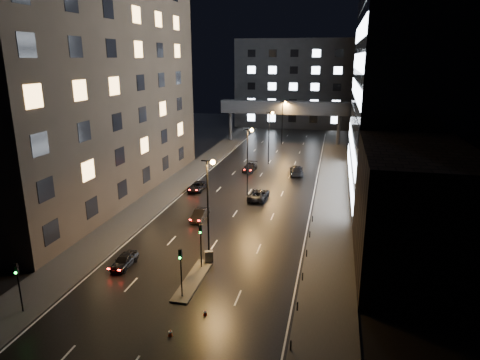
{
  "coord_description": "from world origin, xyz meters",
  "views": [
    {
      "loc": [
        12.36,
        -31.72,
        19.96
      ],
      "look_at": [
        0.15,
        22.35,
        4.0
      ],
      "focal_mm": 32.0,
      "sensor_mm": 36.0,
      "label": 1
    }
  ],
  "objects_px": {
    "car_away_b": "(200,215)",
    "utility_cabinet": "(209,256)",
    "car_toward_b": "(296,170)",
    "car_away_c": "(197,186)",
    "car_away_a": "(124,260)",
    "car_toward_a": "(259,194)",
    "car_away_d": "(250,167)"
  },
  "relations": [
    {
      "from": "car_away_c",
      "to": "car_toward_a",
      "type": "distance_m",
      "value": 10.27
    },
    {
      "from": "car_away_c",
      "to": "car_away_d",
      "type": "relative_size",
      "value": 0.96
    },
    {
      "from": "car_away_c",
      "to": "car_toward_b",
      "type": "relative_size",
      "value": 0.83
    },
    {
      "from": "car_away_c",
      "to": "car_toward_a",
      "type": "relative_size",
      "value": 0.87
    },
    {
      "from": "car_away_b",
      "to": "car_toward_a",
      "type": "xyz_separation_m",
      "value": [
        5.84,
        9.67,
        0.07
      ]
    },
    {
      "from": "car_away_a",
      "to": "utility_cabinet",
      "type": "bearing_deg",
      "value": 18.49
    },
    {
      "from": "car_away_b",
      "to": "car_toward_b",
      "type": "height_order",
      "value": "car_toward_b"
    },
    {
      "from": "car_away_b",
      "to": "utility_cabinet",
      "type": "distance_m",
      "value": 12.11
    },
    {
      "from": "car_toward_b",
      "to": "car_away_a",
      "type": "bearing_deg",
      "value": 63.68
    },
    {
      "from": "car_away_a",
      "to": "utility_cabinet",
      "type": "relative_size",
      "value": 3.34
    },
    {
      "from": "car_away_b",
      "to": "car_toward_a",
      "type": "bearing_deg",
      "value": 58.31
    },
    {
      "from": "car_away_d",
      "to": "car_toward_b",
      "type": "bearing_deg",
      "value": -1.55
    },
    {
      "from": "car_toward_b",
      "to": "utility_cabinet",
      "type": "bearing_deg",
      "value": 74.35
    },
    {
      "from": "car_away_a",
      "to": "car_toward_b",
      "type": "bearing_deg",
      "value": 71.76
    },
    {
      "from": "car_toward_b",
      "to": "utility_cabinet",
      "type": "height_order",
      "value": "car_toward_b"
    },
    {
      "from": "car_away_b",
      "to": "utility_cabinet",
      "type": "relative_size",
      "value": 3.62
    },
    {
      "from": "car_toward_a",
      "to": "car_toward_b",
      "type": "distance_m",
      "value": 15.33
    },
    {
      "from": "car_away_b",
      "to": "car_away_c",
      "type": "distance_m",
      "value": 12.52
    },
    {
      "from": "car_away_b",
      "to": "car_away_d",
      "type": "height_order",
      "value": "car_away_d"
    },
    {
      "from": "car_away_a",
      "to": "car_away_b",
      "type": "height_order",
      "value": "car_away_b"
    },
    {
      "from": "car_away_a",
      "to": "car_toward_a",
      "type": "xyz_separation_m",
      "value": [
        9.22,
        23.4,
        0.1
      ]
    },
    {
      "from": "car_away_a",
      "to": "car_toward_a",
      "type": "height_order",
      "value": "car_toward_a"
    },
    {
      "from": "car_away_b",
      "to": "utility_cabinet",
      "type": "bearing_deg",
      "value": -68.4
    },
    {
      "from": "car_away_b",
      "to": "car_away_c",
      "type": "xyz_separation_m",
      "value": [
        -4.21,
        11.79,
        -0.03
      ]
    },
    {
      "from": "car_away_a",
      "to": "car_away_d",
      "type": "distance_m",
      "value": 39.13
    },
    {
      "from": "car_away_b",
      "to": "car_away_c",
      "type": "relative_size",
      "value": 0.88
    },
    {
      "from": "car_away_a",
      "to": "utility_cabinet",
      "type": "distance_m",
      "value": 8.34
    },
    {
      "from": "car_toward_b",
      "to": "car_toward_a",
      "type": "bearing_deg",
      "value": 67.47
    },
    {
      "from": "car_toward_a",
      "to": "car_away_c",
      "type": "bearing_deg",
      "value": -10.14
    },
    {
      "from": "car_away_b",
      "to": "car_toward_b",
      "type": "relative_size",
      "value": 0.73
    },
    {
      "from": "car_away_d",
      "to": "utility_cabinet",
      "type": "xyz_separation_m",
      "value": [
        3.16,
        -36.33,
        0.01
      ]
    },
    {
      "from": "car_away_d",
      "to": "car_toward_b",
      "type": "height_order",
      "value": "car_toward_b"
    }
  ]
}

